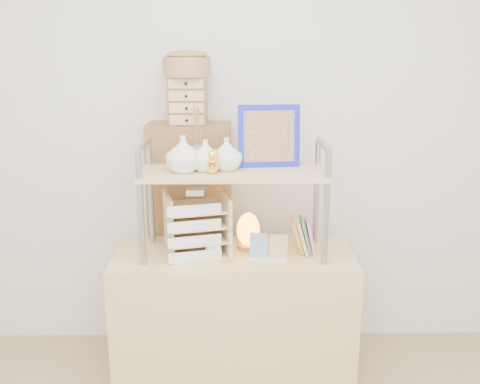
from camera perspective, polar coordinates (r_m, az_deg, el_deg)
The scene contains 10 objects.
room_shell at distance 1.71m, azimuth -0.71°, elevation 13.34°, with size 3.42×3.41×2.61m.
desk at distance 2.87m, azimuth -0.63°, elevation -13.46°, with size 1.20×0.50×0.75m, color tan.
cabinet at distance 3.09m, azimuth -5.20°, elevation -5.22°, with size 0.45×0.24×1.35m, color brown.
hutch at distance 2.58m, azimuth -1.59°, elevation 2.77°, with size 0.90×0.34×0.73m.
letter_tray at distance 2.65m, azimuth -4.68°, elevation -3.86°, with size 0.33×0.33×0.34m.
salt_lamp at distance 2.72m, azimuth 0.87°, elevation -4.13°, with size 0.13×0.12×0.19m.
desk_clock at distance 2.61m, azimuth -2.87°, elevation -6.07°, with size 0.08×0.03×0.11m.
postcard_stand at distance 2.61m, azimuth 3.03°, elevation -6.40°, with size 0.19×0.08×0.13m.
drawer_chest at distance 2.88m, azimuth -5.62°, elevation 9.68°, with size 0.20×0.16×0.25m.
woven_basket at distance 2.88m, azimuth -5.71°, elevation 13.16°, with size 0.25×0.25×0.10m, color olive.
Camera 1 is at (-0.00, -1.31, 1.75)m, focal length 40.00 mm.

